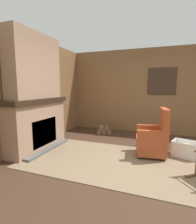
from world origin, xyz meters
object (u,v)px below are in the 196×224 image
Objects in this scene: oil_lamp_vase at (15,95)px; laundry_basket at (185,149)px; armchair at (153,139)px; storage_case at (40,95)px; firewood_stack at (104,130)px; decorative_plate_on_mantel at (31,93)px.

laundry_basket is at bearing 20.47° from oil_lamp_vase.
oil_lamp_vase is at bearing -159.53° from laundry_basket.
armchair is 4.01× the size of storage_case.
firewood_stack is at bearing -49.75° from armchair.
armchair reaches higher than firewood_stack.
armchair is 2.81m from storage_case.
decorative_plate_on_mantel is (-0.02, 0.46, 0.04)m from oil_lamp_vase.
firewood_stack is (-1.55, 1.33, -0.24)m from armchair.
decorative_plate_on_mantel reaches higher than oil_lamp_vase.
firewood_stack is 2.11× the size of storage_case.
oil_lamp_vase is (-3.29, -1.23, 1.13)m from laundry_basket.
oil_lamp_vase is (-1.10, -2.38, 1.17)m from firewood_stack.
oil_lamp_vase is (-2.65, -1.05, 0.93)m from armchair.
decorative_plate_on_mantel is at bearing 3.41° from armchair.
storage_case is (-2.65, -0.28, 0.91)m from armchair.
firewood_stack is 2.26m from storage_case.
armchair is at bearing 12.50° from decorative_plate_on_mantel.
storage_case is (0.00, 0.77, -0.02)m from oil_lamp_vase.
storage_case is at bearing 86.32° from decorative_plate_on_mantel.
storage_case is at bearing -3.09° from armchair.
firewood_stack is 2.87m from oil_lamp_vase.
armchair is at bearing -164.24° from laundry_basket.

